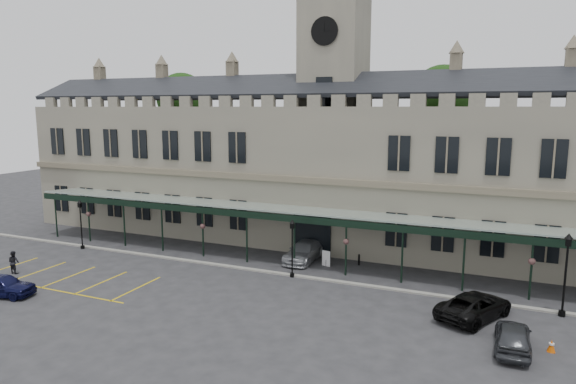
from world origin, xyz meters
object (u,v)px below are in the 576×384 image
at_px(station_building, 332,170).
at_px(traffic_cone, 551,346).
at_px(lamp_post_mid, 292,243).
at_px(car_right_a, 513,337).
at_px(sign_board, 326,259).
at_px(lamp_post_right, 566,268).
at_px(lamp_post_left, 81,220).
at_px(car_van, 474,306).
at_px(person_b, 14,262).
at_px(car_taxi, 304,251).
at_px(clock_tower, 334,94).
at_px(car_left_a, 2,285).

relative_size(station_building, traffic_cone, 95.50).
distance_m(lamp_post_mid, car_right_a, 15.69).
bearing_deg(sign_board, lamp_post_right, -1.13).
bearing_deg(lamp_post_right, car_right_a, -114.79).
relative_size(station_building, sign_board, 49.99).
xyz_separation_m(lamp_post_left, traffic_cone, (35.53, -5.04, -2.21)).
height_order(lamp_post_right, car_van, lamp_post_right).
bearing_deg(traffic_cone, person_b, -176.87).
bearing_deg(traffic_cone, sign_board, 149.53).
xyz_separation_m(car_taxi, car_van, (13.05, -6.52, -0.01)).
xyz_separation_m(lamp_post_mid, sign_board, (1.39, 3.35, -1.89)).
bearing_deg(car_taxi, lamp_post_right, -12.43).
height_order(sign_board, car_van, car_van).
distance_m(lamp_post_left, traffic_cone, 35.95).
height_order(car_taxi, person_b, person_b).
height_order(lamp_post_right, car_right_a, lamp_post_right).
bearing_deg(car_right_a, sign_board, -36.20).
xyz_separation_m(lamp_post_left, person_b, (0.43, -6.96, -1.68)).
distance_m(sign_board, car_van, 12.45).
bearing_deg(person_b, lamp_post_right, -168.31).
height_order(clock_tower, lamp_post_right, clock_tower).
relative_size(car_right_a, person_b, 2.52).
bearing_deg(car_right_a, car_taxi, -34.18).
bearing_deg(lamp_post_mid, station_building, 93.32).
relative_size(clock_tower, lamp_post_right, 5.02).
relative_size(traffic_cone, car_left_a, 0.15).
bearing_deg(clock_tower, lamp_post_left, -149.61).
bearing_deg(car_taxi, traffic_cone, -28.07).
bearing_deg(car_left_a, lamp_post_left, 6.47).
xyz_separation_m(lamp_post_left, car_taxi, (18.67, 4.35, -1.77)).
xyz_separation_m(lamp_post_right, car_left_a, (-32.67, -10.59, -2.21)).
relative_size(clock_tower, car_left_a, 5.88).
distance_m(traffic_cone, person_b, 35.16).
height_order(clock_tower, car_left_a, clock_tower).
distance_m(lamp_post_mid, traffic_cone, 17.19).
distance_m(car_taxi, person_b, 21.47).
bearing_deg(car_right_a, car_left_a, 8.52).
bearing_deg(car_taxi, lamp_post_mid, -79.58).
distance_m(station_building, sign_board, 9.53).
height_order(car_van, car_right_a, car_van).
distance_m(lamp_post_left, car_taxi, 19.26).
distance_m(station_building, clock_tower, 6.64).
xyz_separation_m(clock_tower, lamp_post_right, (17.67, -10.88, -10.18)).
bearing_deg(car_right_a, clock_tower, -48.54).
bearing_deg(station_building, lamp_post_left, -149.81).
relative_size(sign_board, person_b, 0.72).
xyz_separation_m(clock_tower, traffic_cone, (16.80, -16.02, -12.80)).
bearing_deg(car_taxi, car_right_a, -32.47).
height_order(lamp_post_mid, car_left_a, lamp_post_mid).
distance_m(sign_board, person_b, 22.92).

